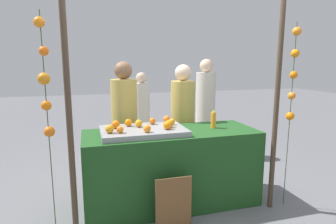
# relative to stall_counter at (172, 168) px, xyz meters

# --- Properties ---
(ground_plane) EXTENTS (24.00, 24.00, 0.00)m
(ground_plane) POSITION_rel_stall_counter_xyz_m (0.00, 0.00, -0.44)
(ground_plane) COLOR slate
(stall_counter) EXTENTS (2.00, 0.74, 0.88)m
(stall_counter) POSITION_rel_stall_counter_xyz_m (0.00, 0.00, 0.00)
(stall_counter) COLOR #1E4C1E
(stall_counter) RESTS_ON ground_plane
(orange_tray) EXTENTS (0.93, 0.59, 0.06)m
(orange_tray) POSITION_rel_stall_counter_xyz_m (-0.33, -0.02, 0.47)
(orange_tray) COLOR gray
(orange_tray) RESTS_ON stall_counter
(orange_0) EXTENTS (0.09, 0.09, 0.09)m
(orange_0) POSITION_rel_stall_counter_xyz_m (-0.04, -0.04, 0.55)
(orange_0) COLOR orange
(orange_0) RESTS_ON orange_tray
(orange_1) EXTENTS (0.09, 0.09, 0.09)m
(orange_1) POSITION_rel_stall_counter_xyz_m (-0.71, -0.12, 0.55)
(orange_1) COLOR orange
(orange_1) RESTS_ON orange_tray
(orange_2) EXTENTS (0.09, 0.09, 0.09)m
(orange_2) POSITION_rel_stall_counter_xyz_m (-0.63, 0.07, 0.55)
(orange_2) COLOR orange
(orange_2) RESTS_ON orange_tray
(orange_3) EXTENTS (0.08, 0.08, 0.08)m
(orange_3) POSITION_rel_stall_counter_xyz_m (-0.19, 0.17, 0.54)
(orange_3) COLOR orange
(orange_3) RESTS_ON orange_tray
(orange_4) EXTENTS (0.08, 0.08, 0.08)m
(orange_4) POSITION_rel_stall_counter_xyz_m (-0.33, -0.20, 0.54)
(orange_4) COLOR orange
(orange_4) RESTS_ON orange_tray
(orange_5) EXTENTS (0.09, 0.09, 0.09)m
(orange_5) POSITION_rel_stall_counter_xyz_m (0.00, 0.21, 0.55)
(orange_5) COLOR orange
(orange_5) RESTS_ON orange_tray
(orange_6) EXTENTS (0.08, 0.08, 0.08)m
(orange_6) POSITION_rel_stall_counter_xyz_m (-0.61, -0.15, 0.54)
(orange_6) COLOR orange
(orange_6) RESTS_ON orange_tray
(orange_7) EXTENTS (0.09, 0.09, 0.09)m
(orange_7) POSITION_rel_stall_counter_xyz_m (-0.37, 0.06, 0.54)
(orange_7) COLOR orange
(orange_7) RESTS_ON orange_tray
(orange_8) EXTENTS (0.07, 0.07, 0.07)m
(orange_8) POSITION_rel_stall_counter_xyz_m (0.02, 0.07, 0.54)
(orange_8) COLOR orange
(orange_8) RESTS_ON orange_tray
(orange_9) EXTENTS (0.08, 0.08, 0.08)m
(orange_9) POSITION_rel_stall_counter_xyz_m (-0.48, 0.14, 0.54)
(orange_9) COLOR orange
(orange_9) RESTS_ON orange_tray
(orange_10) EXTENTS (0.09, 0.09, 0.09)m
(orange_10) POSITION_rel_stall_counter_xyz_m (-0.09, -0.13, 0.55)
(orange_10) COLOR orange
(orange_10) RESTS_ON orange_tray
(juice_bottle) EXTENTS (0.06, 0.06, 0.21)m
(juice_bottle) POSITION_rel_stall_counter_xyz_m (0.53, 0.03, 0.54)
(juice_bottle) COLOR orange
(juice_bottle) RESTS_ON stall_counter
(chalkboard_sign) EXTENTS (0.37, 0.03, 0.57)m
(chalkboard_sign) POSITION_rel_stall_counter_xyz_m (-0.14, -0.53, -0.17)
(chalkboard_sign) COLOR brown
(chalkboard_sign) RESTS_ON ground_plane
(vendor_left) EXTENTS (0.34, 0.34, 1.68)m
(vendor_left) POSITION_rel_stall_counter_xyz_m (-0.46, 0.61, 0.34)
(vendor_left) COLOR tan
(vendor_left) RESTS_ON ground_plane
(vendor_right) EXTENTS (0.33, 0.33, 1.64)m
(vendor_right) POSITION_rel_stall_counter_xyz_m (0.33, 0.57, 0.32)
(vendor_right) COLOR tan
(vendor_right) RESTS_ON ground_plane
(crowd_person_0) EXTENTS (0.30, 0.30, 1.48)m
(crowd_person_0) POSITION_rel_stall_counter_xyz_m (0.07, 2.16, 0.25)
(crowd_person_0) COLOR beige
(crowd_person_0) RESTS_ON ground_plane
(crowd_person_1) EXTENTS (0.34, 0.34, 1.72)m
(crowd_person_1) POSITION_rel_stall_counter_xyz_m (1.11, 1.58, 0.36)
(crowd_person_1) COLOR beige
(crowd_person_1) RESTS_ON ground_plane
(canopy_post_left) EXTENTS (0.06, 0.06, 2.30)m
(canopy_post_left) POSITION_rel_stall_counter_xyz_m (-1.08, -0.41, 0.71)
(canopy_post_left) COLOR #473828
(canopy_post_left) RESTS_ON ground_plane
(canopy_post_right) EXTENTS (0.06, 0.06, 2.30)m
(canopy_post_right) POSITION_rel_stall_counter_xyz_m (1.08, -0.41, 0.71)
(canopy_post_right) COLOR #473828
(canopy_post_right) RESTS_ON ground_plane
(garland_strand_left) EXTENTS (0.11, 0.11, 2.09)m
(garland_strand_left) POSITION_rel_stall_counter_xyz_m (-1.26, -0.43, 1.06)
(garland_strand_left) COLOR #2D4C23
(garland_strand_left) RESTS_ON ground_plane
(garland_strand_right) EXTENTS (0.10, 0.10, 2.09)m
(garland_strand_right) POSITION_rel_stall_counter_xyz_m (1.26, -0.42, 1.08)
(garland_strand_right) COLOR #2D4C23
(garland_strand_right) RESTS_ON ground_plane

